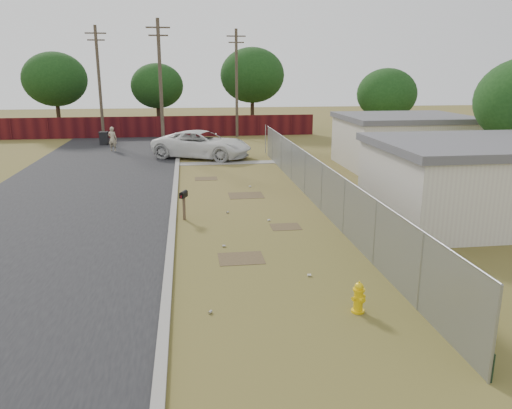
{
  "coord_description": "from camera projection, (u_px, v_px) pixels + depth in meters",
  "views": [
    {
      "loc": [
        -2.33,
        -19.46,
        5.67
      ],
      "look_at": [
        -0.01,
        -2.7,
        1.1
      ],
      "focal_mm": 35.0,
      "sensor_mm": 36.0,
      "label": 1
    }
  ],
  "objects": [
    {
      "name": "fire_hydrant",
      "position": [
        359.0,
        298.0,
        11.99
      ],
      "size": [
        0.41,
        0.41,
        0.8
      ],
      "color": "#E5BB0C",
      "rests_on": "ground"
    },
    {
      "name": "street",
      "position": [
        107.0,
        177.0,
        27.2
      ],
      "size": [
        15.1,
        60.0,
        0.12
      ],
      "color": "black",
      "rests_on": "ground"
    },
    {
      "name": "chainlink_fence",
      "position": [
        316.0,
        186.0,
        21.59
      ],
      "size": [
        0.1,
        27.06,
        2.02
      ],
      "color": "gray",
      "rests_on": "ground"
    },
    {
      "name": "ground",
      "position": [
        247.0,
        213.0,
        20.4
      ],
      "size": [
        120.0,
        120.0,
        0.0
      ],
      "primitive_type": "plane",
      "color": "brown",
      "rests_on": "ground"
    },
    {
      "name": "privacy_fence",
      "position": [
        144.0,
        127.0,
        43.28
      ],
      "size": [
        30.0,
        0.12,
        1.8
      ],
      "primitive_type": "cube",
      "color": "#4B1012",
      "rests_on": "ground"
    },
    {
      "name": "pedestrian",
      "position": [
        113.0,
        139.0,
        35.87
      ],
      "size": [
        0.74,
        0.59,
        1.76
      ],
      "primitive_type": "imported",
      "rotation": [
        0.0,
        0.0,
        2.85
      ],
      "color": "tan",
      "rests_on": "ground"
    },
    {
      "name": "pickup_truck",
      "position": [
        202.0,
        144.0,
        33.07
      ],
      "size": [
        7.16,
        5.53,
        1.81
      ],
      "primitive_type": "imported",
      "rotation": [
        0.0,
        0.0,
        1.12
      ],
      "color": "white",
      "rests_on": "ground"
    },
    {
      "name": "scattered_litter",
      "position": [
        248.0,
        232.0,
        17.9
      ],
      "size": [
        3.01,
        13.3,
        0.07
      ],
      "color": "silver",
      "rests_on": "ground"
    },
    {
      "name": "horizon_trees",
      "position": [
        223.0,
        83.0,
        41.83
      ],
      "size": [
        33.32,
        31.94,
        7.78
      ],
      "color": "#342617",
      "rests_on": "ground"
    },
    {
      "name": "trash_bin",
      "position": [
        104.0,
        138.0,
        38.98
      ],
      "size": [
        0.7,
        0.77,
        1.03
      ],
      "color": "black",
      "rests_on": "ground"
    },
    {
      "name": "utility_poles",
      "position": [
        168.0,
        83.0,
        38.46
      ],
      "size": [
        12.6,
        8.24,
        9.0
      ],
      "color": "brown",
      "rests_on": "ground"
    },
    {
      "name": "mailbox",
      "position": [
        184.0,
        197.0,
        19.32
      ],
      "size": [
        0.34,
        0.5,
        1.16
      ],
      "color": "brown",
      "rests_on": "ground"
    },
    {
      "name": "houses",
      "position": [
        437.0,
        157.0,
        24.27
      ],
      "size": [
        9.3,
        17.24,
        3.1
      ],
      "color": "beige",
      "rests_on": "ground"
    }
  ]
}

